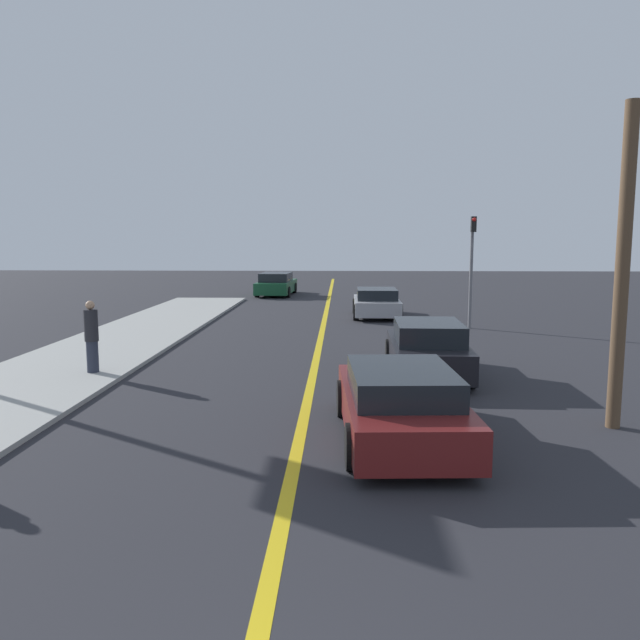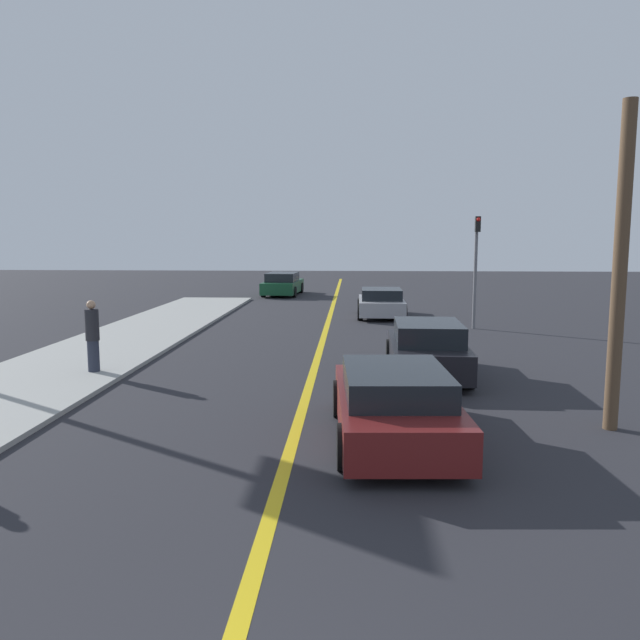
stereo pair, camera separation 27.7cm
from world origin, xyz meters
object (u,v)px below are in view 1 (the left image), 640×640
Objects in this scene: car_far_distant at (377,303)px; traffic_light at (472,260)px; utility_pole at (622,269)px; car_parked_left_lot at (276,284)px; pedestrian_mid_group at (92,336)px; car_ahead_center at (427,349)px; car_near_right_lane at (400,404)px.

traffic_light is at bearing -44.92° from car_far_distant.
utility_pole is (0.08, -11.97, 0.29)m from traffic_light.
utility_pole reaches higher than car_far_distant.
car_parked_left_lot is (-5.22, 9.67, 0.04)m from car_far_distant.
car_parked_left_lot is 21.33m from pedestrian_mid_group.
car_ahead_center is 5.27m from utility_pole.
car_parked_left_lot is 2.68× the size of pedestrian_mid_group.
traffic_light reaches higher than car_ahead_center.
traffic_light is (8.45, -12.93, 1.86)m from car_parked_left_lot.
car_ahead_center is 0.98× the size of traffic_light.
car_parked_left_lot is at bearing 97.44° from car_near_right_lane.
utility_pole is at bearing -67.97° from car_parked_left_lot.
car_ahead_center is at bearing 2.21° from pedestrian_mid_group.
car_ahead_center is at bearing 124.16° from utility_pole.
car_ahead_center is 0.86× the size of car_parked_left_lot.
car_parked_left_lot is (-5.82, 20.91, -0.02)m from car_ahead_center.
car_far_distant is at bearing 57.30° from pedestrian_mid_group.
car_ahead_center is 8.02m from pedestrian_mid_group.
pedestrian_mid_group is at bearing -142.09° from traffic_light.
car_ahead_center reaches higher than car_far_distant.
pedestrian_mid_group is (-7.41, -11.55, 0.38)m from car_far_distant.
car_far_distant is at bearing 94.33° from car_ahead_center.
car_parked_left_lot is 26.40m from utility_pole.
car_near_right_lane is 13.46m from traffic_light.
pedestrian_mid_group is (-6.91, 4.52, 0.35)m from car_near_right_lane.
utility_pole is at bearing 9.42° from car_near_right_lane.
car_ahead_center is at bearing -108.26° from traffic_light.
pedestrian_mid_group is at bearing 143.88° from car_near_right_lane.
pedestrian_mid_group is 0.31× the size of utility_pole.
utility_pole is at bearing -89.63° from traffic_light.
utility_pole reaches higher than car_near_right_lane.
pedestrian_mid_group is at bearing 161.04° from utility_pole.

